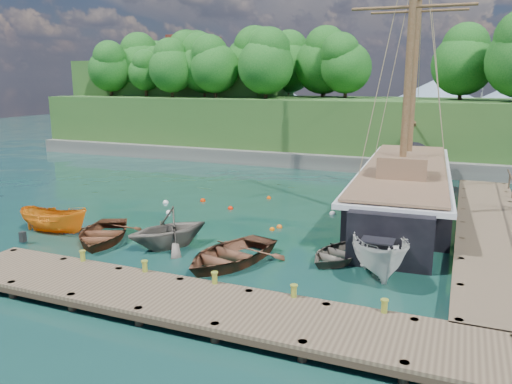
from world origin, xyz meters
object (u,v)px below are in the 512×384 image
(rowboat_2, at_px, (230,263))
(schooner, at_px, (404,191))
(rowboat_3, at_px, (340,259))
(motorboat_orange, at_px, (56,233))
(rowboat_0, at_px, (103,241))
(rowboat_1, at_px, (169,247))
(cabin_boat_white, at_px, (377,271))

(rowboat_2, height_order, schooner, schooner)
(rowboat_3, relative_size, motorboat_orange, 0.98)
(rowboat_0, xyz_separation_m, motorboat_orange, (-3.16, 0.14, 0.00))
(rowboat_1, xyz_separation_m, motorboat_orange, (-6.72, -0.27, 0.00))
(rowboat_0, xyz_separation_m, rowboat_1, (3.56, 0.41, 0.00))
(rowboat_1, distance_m, motorboat_orange, 6.73)
(motorboat_orange, bearing_deg, schooner, -58.41)
(rowboat_2, distance_m, schooner, 13.91)
(rowboat_1, bearing_deg, rowboat_3, 42.90)
(rowboat_0, distance_m, rowboat_1, 3.58)
(rowboat_0, xyz_separation_m, rowboat_2, (7.15, -0.38, 0.00))
(rowboat_2, relative_size, schooner, 0.18)
(rowboat_0, height_order, rowboat_2, rowboat_2)
(rowboat_3, bearing_deg, cabin_boat_white, -3.11)
(rowboat_2, height_order, cabin_boat_white, cabin_boat_white)
(motorboat_orange, bearing_deg, rowboat_1, -92.76)
(rowboat_0, relative_size, rowboat_3, 1.20)
(cabin_boat_white, bearing_deg, schooner, 72.72)
(rowboat_2, bearing_deg, rowboat_0, -168.13)
(rowboat_0, height_order, rowboat_3, rowboat_0)
(motorboat_orange, bearing_deg, rowboat_0, -97.64)
(cabin_boat_white, bearing_deg, motorboat_orange, 165.06)
(schooner, bearing_deg, rowboat_2, -118.20)
(rowboat_1, relative_size, motorboat_orange, 0.99)
(rowboat_0, relative_size, rowboat_1, 1.19)
(rowboat_1, distance_m, cabin_boat_white, 9.71)
(rowboat_0, height_order, cabin_boat_white, cabin_boat_white)
(rowboat_0, distance_m, schooner, 17.86)
(rowboat_1, distance_m, rowboat_3, 8.06)
(cabin_boat_white, height_order, schooner, schooner)
(rowboat_2, xyz_separation_m, cabin_boat_white, (6.09, 1.52, 0.00))
(motorboat_orange, relative_size, schooner, 0.14)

